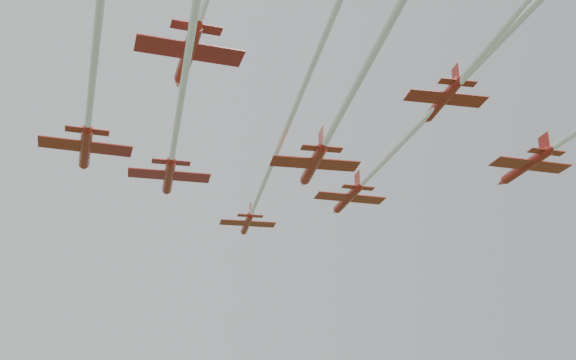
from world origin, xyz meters
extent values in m
cylinder|color=red|center=(3.98, 26.71, 56.08)|extent=(1.49, 7.74, 0.99)
cone|color=red|center=(4.29, 31.36, 56.08)|extent=(1.10, 1.69, 0.99)
cone|color=red|center=(3.70, 22.33, 56.08)|extent=(0.97, 1.14, 0.90)
ellipsoid|color=black|center=(4.10, 28.51, 56.44)|extent=(0.43, 0.88, 0.29)
cube|color=red|center=(3.94, 25.99, 55.86)|extent=(8.10, 2.86, 0.09)
cube|color=red|center=(3.75, 23.19, 56.08)|extent=(3.68, 1.32, 0.07)
cube|color=red|center=(3.77, 23.37, 57.08)|extent=(0.20, 1.63, 1.81)
cylinder|color=white|center=(1.97, -4.32, 56.04)|extent=(3.94, 52.34, 0.54)
cylinder|color=red|center=(-8.94, 8.71, 55.19)|extent=(1.52, 9.22, 1.19)
cone|color=red|center=(-8.74, 14.27, 55.19)|extent=(1.26, 1.99, 1.19)
cone|color=red|center=(-9.13, 3.47, 55.19)|extent=(1.13, 1.33, 1.08)
ellipsoid|color=black|center=(-8.86, 10.87, 55.62)|extent=(0.49, 1.04, 0.35)
cube|color=red|center=(-8.97, 7.84, 54.92)|extent=(9.60, 3.15, 0.11)
cube|color=red|center=(-9.09, 4.50, 55.19)|extent=(4.36, 1.45, 0.09)
cube|color=red|center=(-9.09, 4.71, 56.38)|extent=(0.18, 1.95, 2.16)
cylinder|color=white|center=(-9.98, -19.78, 55.14)|extent=(2.30, 45.34, 0.65)
cylinder|color=red|center=(14.86, 13.11, 56.10)|extent=(1.19, 8.85, 1.14)
cone|color=red|center=(14.84, 18.47, 56.10)|extent=(1.15, 1.88, 1.14)
cone|color=red|center=(14.89, 8.06, 56.10)|extent=(1.05, 1.25, 1.04)
ellipsoid|color=black|center=(14.85, 15.19, 56.52)|extent=(0.44, 0.99, 0.33)
cube|color=red|center=(14.87, 12.28, 55.84)|extent=(9.17, 2.75, 0.10)
cube|color=red|center=(14.88, 9.05, 56.10)|extent=(4.17, 1.27, 0.08)
cube|color=red|center=(14.88, 9.26, 57.25)|extent=(0.11, 1.87, 2.08)
cylinder|color=white|center=(15.00, -13.11, 56.05)|extent=(0.84, 41.21, 0.62)
cylinder|color=red|center=(-18.14, -3.07, 52.72)|extent=(1.54, 8.71, 1.12)
cone|color=red|center=(-18.40, 2.17, 52.72)|extent=(1.21, 1.89, 1.12)
cone|color=red|center=(-17.90, -8.01, 52.72)|extent=(1.08, 1.27, 1.02)
ellipsoid|color=black|center=(-18.24, -1.03, 53.13)|extent=(0.47, 0.99, 0.33)
cube|color=red|center=(-18.10, -3.88, 52.46)|extent=(9.09, 3.08, 0.10)
cube|color=red|center=(-17.95, -7.04, 52.72)|extent=(4.13, 1.42, 0.08)
cube|color=red|center=(-17.96, -6.84, 53.84)|extent=(0.19, 1.84, 2.04)
cylinder|color=white|center=(-17.01, -26.55, 52.67)|extent=(2.35, 35.99, 0.61)
cylinder|color=red|center=(5.65, -2.40, 53.63)|extent=(1.81, 9.19, 1.18)
cone|color=red|center=(6.03, 3.12, 53.63)|extent=(1.31, 2.01, 1.18)
cone|color=red|center=(5.29, -7.60, 53.63)|extent=(1.16, 1.36, 1.07)
ellipsoid|color=black|center=(5.79, -0.25, 54.06)|extent=(0.52, 1.05, 0.34)
cube|color=red|center=(5.59, -3.26, 53.36)|extent=(9.63, 3.44, 0.11)
cube|color=red|center=(5.36, -6.58, 53.63)|extent=(4.38, 1.58, 0.09)
cube|color=red|center=(5.37, -6.37, 54.81)|extent=(0.24, 1.94, 2.15)
cylinder|color=white|center=(4.13, -24.27, 53.57)|extent=(2.87, 32.21, 0.64)
cylinder|color=red|center=(30.24, -4.68, 55.06)|extent=(1.28, 8.78, 1.13)
cone|color=red|center=(30.15, 0.63, 55.06)|extent=(1.16, 1.87, 1.13)
cone|color=red|center=(30.32, -9.68, 55.06)|extent=(1.05, 1.25, 1.03)
ellipsoid|color=black|center=(30.20, -2.62, 55.47)|extent=(0.45, 0.99, 0.33)
cube|color=red|center=(30.25, -5.51, 54.80)|extent=(9.11, 2.83, 0.10)
cube|color=red|center=(30.31, -8.70, 55.06)|extent=(4.14, 1.30, 0.08)
cube|color=red|center=(30.30, -8.49, 56.19)|extent=(0.13, 1.86, 2.06)
cylinder|color=red|center=(-9.81, -17.44, 56.24)|extent=(1.57, 8.90, 1.15)
cone|color=red|center=(-10.06, -12.08, 56.24)|extent=(1.23, 1.93, 1.15)
cone|color=red|center=(-9.57, -22.49, 56.24)|extent=(1.10, 1.30, 1.04)
ellipsoid|color=black|center=(-9.91, -15.36, 56.65)|extent=(0.48, 1.01, 0.33)
cube|color=red|center=(-9.77, -18.28, 55.98)|extent=(9.29, 3.14, 0.10)
cube|color=red|center=(-9.62, -21.51, 56.24)|extent=(4.22, 1.45, 0.08)
cube|color=red|center=(-9.63, -21.30, 57.38)|extent=(0.19, 1.88, 2.08)
cylinder|color=red|center=(15.09, -15.12, 56.15)|extent=(1.33, 7.61, 0.98)
cone|color=red|center=(15.30, -10.54, 56.15)|extent=(1.05, 1.65, 0.98)
cone|color=red|center=(14.89, -19.43, 56.15)|extent=(0.94, 1.11, 0.89)
ellipsoid|color=black|center=(15.17, -13.34, 56.51)|extent=(0.41, 0.86, 0.28)
cube|color=red|center=(15.06, -15.83, 55.93)|extent=(7.94, 2.68, 0.09)
cube|color=red|center=(14.93, -18.59, 56.15)|extent=(3.61, 1.23, 0.07)
cube|color=red|center=(14.94, -18.41, 57.13)|extent=(0.16, 1.61, 1.78)
camera|label=1|loc=(-14.52, -71.46, 23.13)|focal=45.00mm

